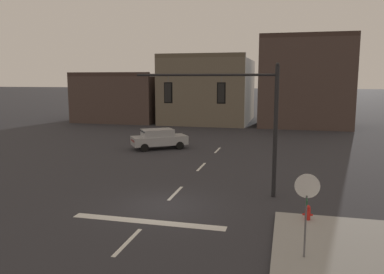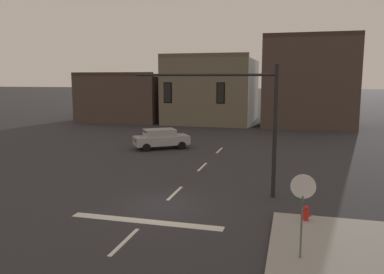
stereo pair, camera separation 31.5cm
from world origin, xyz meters
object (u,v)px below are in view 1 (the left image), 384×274
object	(u,v)px
car_lot_nearside	(159,138)
fire_hydrant	(308,215)
stop_sign	(307,196)
signal_mast_near_side	(233,107)

from	to	relation	value
car_lot_nearside	fire_hydrant	size ratio (longest dim) A/B	6.20
stop_sign	car_lot_nearside	distance (m)	20.58
signal_mast_near_side	car_lot_nearside	world-z (taller)	signal_mast_near_side
fire_hydrant	signal_mast_near_side	bearing A→B (deg)	138.17
fire_hydrant	car_lot_nearside	bearing A→B (deg)	127.89
signal_mast_near_side	stop_sign	bearing A→B (deg)	-63.77
car_lot_nearside	fire_hydrant	world-z (taller)	car_lot_nearside
car_lot_nearside	signal_mast_near_side	bearing A→B (deg)	-55.66
stop_sign	car_lot_nearside	xyz separation A→B (m)	(-10.73, 17.52, -1.29)
stop_sign	fire_hydrant	distance (m)	3.86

